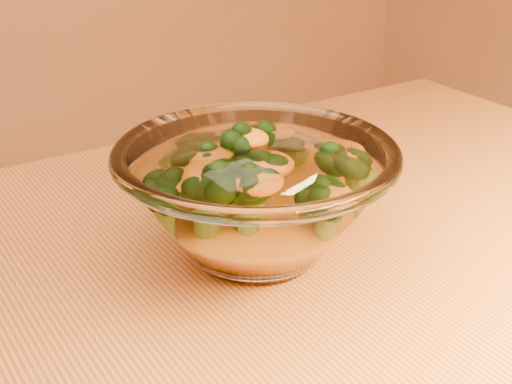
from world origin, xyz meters
The scene contains 3 objects.
glass_bowl centered at (0.10, 0.09, 0.80)m, with size 0.24×0.24×0.10m.
cheese_sauce centered at (0.10, 0.09, 0.78)m, with size 0.13×0.13×0.04m, color orange.
broccoli_heap centered at (0.10, 0.10, 0.82)m, with size 0.17×0.16×0.08m.
Camera 1 is at (-0.19, -0.35, 1.06)m, focal length 50.00 mm.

